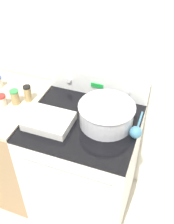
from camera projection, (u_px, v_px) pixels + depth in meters
kitchen_wall at (102, 51)px, 1.79m from camera, size 8.00×0.05×2.50m
stove_range at (84, 165)px, 2.03m from camera, size 0.74×0.71×0.93m
control_panel at (98, 84)px, 1.90m from camera, size 0.74×0.07×0.17m
side_counter at (8, 142)px, 2.20m from camera, size 0.63×0.68×0.94m
mixing_bowl at (106, 113)px, 1.65m from camera, size 0.36×0.36×0.15m
casserole_dish at (49, 121)px, 1.68m from camera, size 0.29×0.23×0.06m
ladle at (136, 131)px, 1.59m from camera, size 0.08×0.28×0.08m
spice_jar_black_cap at (28, 93)px, 1.83m from camera, size 0.05×0.05×0.12m
spice_jar_green_cap at (15, 97)px, 1.81m from camera, size 0.06×0.06×0.11m
spice_jar_red_cap at (2, 100)px, 1.81m from camera, size 0.06×0.06×0.08m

